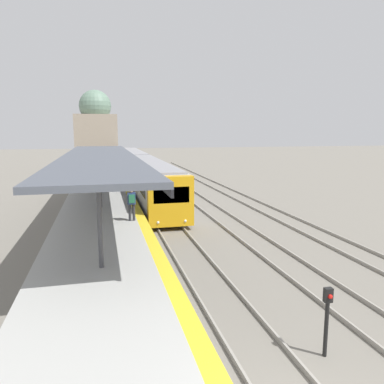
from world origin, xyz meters
name	(u,v)px	position (x,y,z in m)	size (l,w,h in m)	color
platform_canopy	(100,157)	(-3.72, 18.08, 4.01)	(4.00, 25.86, 3.16)	#4C515B
person_on_platform	(132,202)	(-2.23, 14.15, 1.95)	(0.40, 0.40, 1.66)	#2D2D33
train_near	(139,169)	(0.00, 32.57, 1.76)	(2.56, 34.93, 3.17)	gold
signal_post_near	(327,314)	(1.54, 2.81, 1.10)	(0.20, 0.21, 1.78)	black
distant_domed_building	(96,134)	(-4.18, 48.66, 5.08)	(5.54, 5.54, 10.99)	gray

